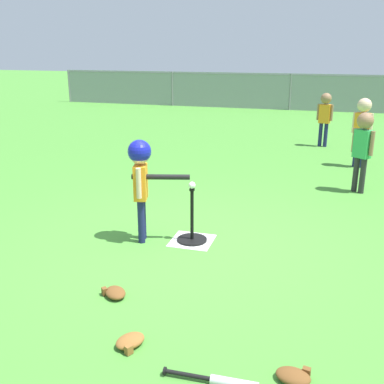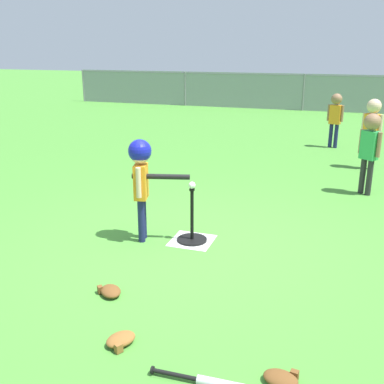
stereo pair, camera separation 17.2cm
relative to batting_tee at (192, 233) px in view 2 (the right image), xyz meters
The scene contains 13 objects.
ground_plane 0.22m from the batting_tee, 70.63° to the right, with size 60.00×60.00×0.00m, color #478C33.
home_plate 0.08m from the batting_tee, 116.57° to the left, with size 0.44×0.44×0.01m, color white.
batting_tee is the anchor object (origin of this frame).
baseball_on_tee 0.54m from the batting_tee, 90.00° to the left, with size 0.07×0.07×0.07m, color white.
batter_child 0.87m from the batting_tee, 165.38° to the right, with size 0.62×0.31×1.10m.
fielder_near_right 4.30m from the batting_tee, 64.08° to the left, with size 0.32×0.23×1.17m.
fielder_near_left 5.56m from the batting_tee, 77.18° to the left, with size 0.32×0.22×1.09m.
fielder_deep_left 2.99m from the batting_tee, 52.43° to the left, with size 0.28×0.24×1.13m.
spare_bat_silver 2.20m from the batting_tee, 68.44° to the right, with size 0.60×0.07×0.06m.
glove_by_plate 2.24m from the batting_tee, 57.13° to the right, with size 0.24×0.19×0.07m.
glove_near_bats 1.85m from the batting_tee, 87.04° to the right, with size 0.25×0.27×0.07m.
glove_tossed_aside 1.31m from the batting_tee, 102.98° to the right, with size 0.27×0.27×0.07m.
outfield_fence 10.92m from the batting_tee, 89.65° to the left, with size 16.06×0.06×1.15m.
Camera 2 is at (1.37, -4.09, 2.00)m, focal length 42.84 mm.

